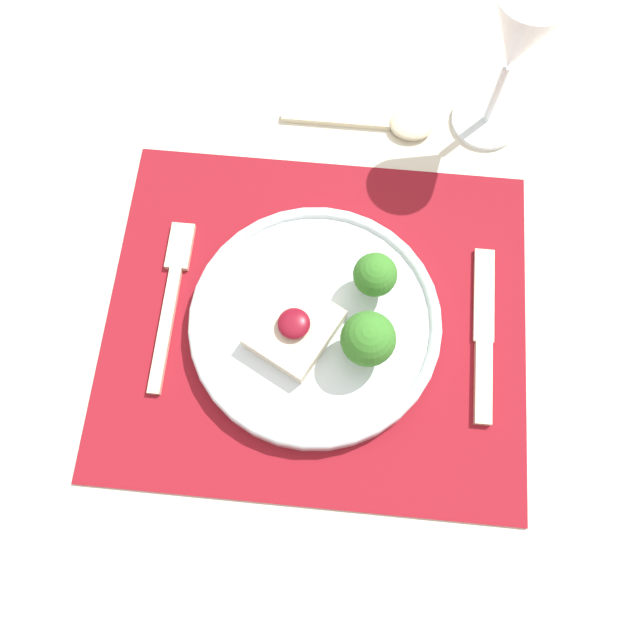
{
  "coord_description": "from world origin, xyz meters",
  "views": [
    {
      "loc": [
        0.02,
        -0.2,
        1.36
      ],
      "look_at": [
        0.0,
        -0.01,
        0.79
      ],
      "focal_mm": 35.0,
      "sensor_mm": 36.0,
      "label": 1
    }
  ],
  "objects_px": {
    "fork": "(172,292)",
    "spoon": "(394,124)",
    "knife": "(483,345)",
    "dinner_plate": "(324,322)",
    "wine_glass_near": "(518,40)"
  },
  "relations": [
    {
      "from": "dinner_plate",
      "to": "spoon",
      "type": "xyz_separation_m",
      "value": [
        0.06,
        0.24,
        -0.01
      ]
    },
    {
      "from": "dinner_plate",
      "to": "fork",
      "type": "distance_m",
      "value": 0.16
    },
    {
      "from": "fork",
      "to": "spoon",
      "type": "xyz_separation_m",
      "value": [
        0.21,
        0.22,
        -0.0
      ]
    },
    {
      "from": "fork",
      "to": "wine_glass_near",
      "type": "xyz_separation_m",
      "value": [
        0.31,
        0.24,
        0.12
      ]
    },
    {
      "from": "knife",
      "to": "spoon",
      "type": "height_order",
      "value": "spoon"
    },
    {
      "from": "spoon",
      "to": "knife",
      "type": "bearing_deg",
      "value": -64.0
    },
    {
      "from": "dinner_plate",
      "to": "knife",
      "type": "bearing_deg",
      "value": -1.68
    },
    {
      "from": "spoon",
      "to": "fork",
      "type": "bearing_deg",
      "value": -130.12
    },
    {
      "from": "fork",
      "to": "dinner_plate",
      "type": "bearing_deg",
      "value": -5.42
    },
    {
      "from": "fork",
      "to": "knife",
      "type": "xyz_separation_m",
      "value": [
        0.31,
        -0.03,
        0.0
      ]
    },
    {
      "from": "spoon",
      "to": "wine_glass_near",
      "type": "bearing_deg",
      "value": 12.55
    },
    {
      "from": "knife",
      "to": "dinner_plate",
      "type": "bearing_deg",
      "value": 176.56
    },
    {
      "from": "fork",
      "to": "spoon",
      "type": "distance_m",
      "value": 0.3
    },
    {
      "from": "dinner_plate",
      "to": "spoon",
      "type": "height_order",
      "value": "dinner_plate"
    },
    {
      "from": "spoon",
      "to": "wine_glass_near",
      "type": "xyz_separation_m",
      "value": [
        0.1,
        0.02,
        0.12
      ]
    }
  ]
}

